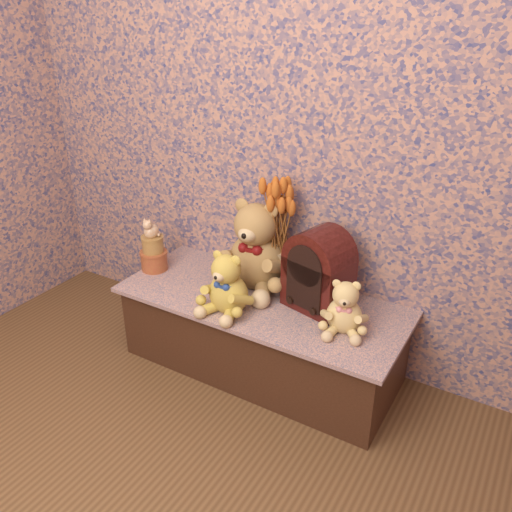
% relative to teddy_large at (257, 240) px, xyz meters
% --- Properties ---
extents(display_shelf, '(1.34, 0.56, 0.38)m').
position_rel_teddy_large_xyz_m(display_shelf, '(0.09, -0.12, -0.42)').
color(display_shelf, navy).
rests_on(display_shelf, ground).
extents(teddy_large, '(0.40, 0.46, 0.46)m').
position_rel_teddy_large_xyz_m(teddy_large, '(0.00, 0.00, 0.00)').
color(teddy_large, '#A87241').
rests_on(teddy_large, display_shelf).
extents(teddy_medium, '(0.24, 0.29, 0.30)m').
position_rel_teddy_large_xyz_m(teddy_medium, '(0.01, -0.27, -0.08)').
color(teddy_medium, '#B18C32').
rests_on(teddy_medium, display_shelf).
extents(teddy_small, '(0.26, 0.28, 0.25)m').
position_rel_teddy_large_xyz_m(teddy_small, '(0.51, -0.15, -0.10)').
color(teddy_small, '#D7B966').
rests_on(teddy_small, display_shelf).
extents(cathedral_radio, '(0.31, 0.25, 0.37)m').
position_rel_teddy_large_xyz_m(cathedral_radio, '(0.34, -0.04, -0.04)').
color(cathedral_radio, black).
rests_on(cathedral_radio, display_shelf).
extents(ceramic_vase, '(0.14, 0.14, 0.19)m').
position_rel_teddy_large_xyz_m(ceramic_vase, '(0.10, 0.03, -0.14)').
color(ceramic_vase, tan).
rests_on(ceramic_vase, display_shelf).
extents(dried_stalks, '(0.23, 0.23, 0.41)m').
position_rel_teddy_large_xyz_m(dried_stalks, '(0.10, 0.03, 0.16)').
color(dried_stalks, '#C55F1F').
rests_on(dried_stalks, ceramic_vase).
extents(biscuit_tin_lower, '(0.13, 0.13, 0.10)m').
position_rel_teddy_large_xyz_m(biscuit_tin_lower, '(-0.52, -0.14, -0.18)').
color(biscuit_tin_lower, '#B47135').
rests_on(biscuit_tin_lower, display_shelf).
extents(biscuit_tin_upper, '(0.11, 0.11, 0.08)m').
position_rel_teddy_large_xyz_m(biscuit_tin_upper, '(-0.52, -0.14, -0.09)').
color(biscuit_tin_upper, '#D1BA5B').
rests_on(biscuit_tin_upper, biscuit_tin_lower).
extents(cat_figurine, '(0.09, 0.10, 0.11)m').
position_rel_teddy_large_xyz_m(cat_figurine, '(-0.52, -0.14, 0.00)').
color(cat_figurine, silver).
rests_on(cat_figurine, biscuit_tin_upper).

